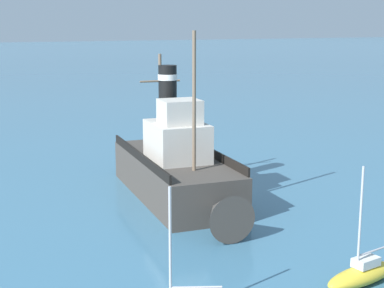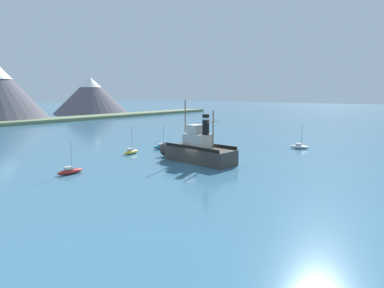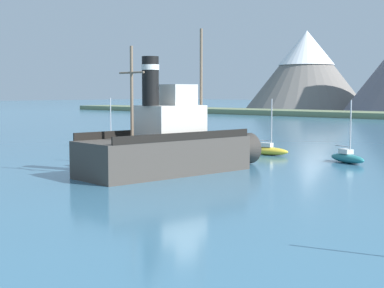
{
  "view_description": "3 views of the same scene",
  "coord_description": "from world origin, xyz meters",
  "views": [
    {
      "loc": [
        16.04,
        30.98,
        10.28
      ],
      "look_at": [
        0.93,
        0.47,
        3.25
      ],
      "focal_mm": 55.0,
      "sensor_mm": 36.0,
      "label": 1
    },
    {
      "loc": [
        -41.82,
        -31.99,
        11.26
      ],
      "look_at": [
        0.5,
        0.53,
        3.07
      ],
      "focal_mm": 32.0,
      "sensor_mm": 36.0,
      "label": 2
    },
    {
      "loc": [
        29.72,
        -27.81,
        5.51
      ],
      "look_at": [
        3.95,
        0.31,
        2.11
      ],
      "focal_mm": 55.0,
      "sensor_mm": 36.0,
      "label": 3
    }
  ],
  "objects": [
    {
      "name": "ground_plane",
      "position": [
        0.0,
        0.0,
        0.0
      ],
      "size": [
        600.0,
        600.0,
        0.0
      ],
      "primitive_type": "plane",
      "color": "teal"
    },
    {
      "name": "sailboat_teal",
      "position": [
        7.99,
        13.76,
        0.43
      ],
      "size": [
        3.91,
        2.58,
        4.9
      ],
      "color": "#23757A",
      "rests_on": "ground"
    },
    {
      "name": "sailboat_yellow",
      "position": [
        0.15,
        14.28,
        0.43
      ],
      "size": [
        3.92,
        1.64,
        4.9
      ],
      "color": "gold",
      "rests_on": "ground"
    },
    {
      "name": "sailboat_white",
      "position": [
        24.55,
        -8.03,
        0.43
      ],
      "size": [
        2.1,
        3.96,
        4.9
      ],
      "color": "white",
      "rests_on": "ground"
    },
    {
      "name": "old_tugboat",
      "position": [
        1.89,
        0.54,
        1.83
      ],
      "size": [
        5.59,
        14.67,
        9.9
      ],
      "color": "#423D38",
      "rests_on": "ground"
    },
    {
      "name": "sailboat_red",
      "position": [
        -15.57,
        9.42,
        0.43
      ],
      "size": [
        3.87,
        1.38,
        4.9
      ],
      "color": "#B22823",
      "rests_on": "ground"
    }
  ]
}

